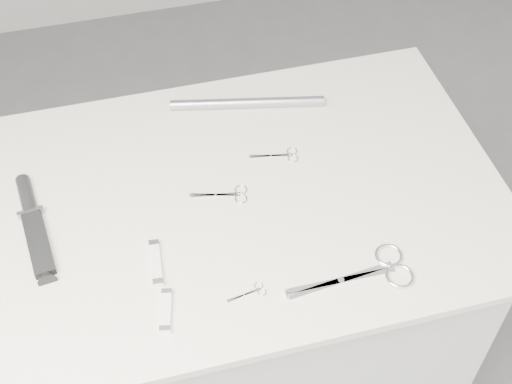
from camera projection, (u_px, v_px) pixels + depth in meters
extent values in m
cube|color=silver|center=(252.00, 316.00, 1.77)|extent=(0.90, 0.60, 0.90)
cube|color=beige|center=(252.00, 196.00, 1.42)|extent=(1.00, 0.70, 0.02)
cube|color=silver|center=(341.00, 281.00, 1.27)|extent=(0.20, 0.04, 0.00)
cylinder|color=silver|center=(341.00, 280.00, 1.27)|extent=(0.01, 0.01, 0.01)
torus|color=silver|center=(389.00, 255.00, 1.31)|extent=(0.05, 0.05, 0.01)
torus|color=silver|center=(400.00, 276.00, 1.28)|extent=(0.05, 0.05, 0.01)
cube|color=silver|center=(215.00, 195.00, 1.41)|extent=(0.10, 0.04, 0.00)
cylinder|color=silver|center=(215.00, 195.00, 1.41)|extent=(0.01, 0.01, 0.00)
torus|color=silver|center=(241.00, 190.00, 1.42)|extent=(0.03, 0.03, 0.00)
torus|color=silver|center=(241.00, 199.00, 1.40)|extent=(0.03, 0.03, 0.00)
cube|color=silver|center=(271.00, 156.00, 1.48)|extent=(0.09, 0.03, 0.00)
cylinder|color=silver|center=(271.00, 156.00, 1.48)|extent=(0.00, 0.00, 0.00)
torus|color=silver|center=(292.00, 151.00, 1.49)|extent=(0.02, 0.02, 0.00)
torus|color=silver|center=(293.00, 158.00, 1.47)|extent=(0.02, 0.02, 0.00)
cube|color=silver|center=(244.00, 295.00, 1.25)|extent=(0.06, 0.02, 0.00)
cylinder|color=silver|center=(244.00, 295.00, 1.25)|extent=(0.00, 0.00, 0.00)
torus|color=silver|center=(259.00, 286.00, 1.27)|extent=(0.02, 0.02, 0.00)
torus|color=silver|center=(262.00, 292.00, 1.26)|extent=(0.02, 0.02, 0.00)
cube|color=black|center=(38.00, 242.00, 1.32)|extent=(0.06, 0.16, 0.02)
cube|color=#96999E|center=(31.00, 212.00, 1.37)|extent=(0.06, 0.02, 0.02)
cylinder|color=black|center=(26.00, 195.00, 1.40)|extent=(0.04, 0.10, 0.03)
cube|color=white|center=(166.00, 311.00, 1.23)|extent=(0.03, 0.08, 0.01)
cube|color=silver|center=(167.00, 292.00, 1.25)|extent=(0.02, 0.01, 0.01)
cube|color=silver|center=(165.00, 330.00, 1.21)|extent=(0.02, 0.01, 0.01)
cube|color=white|center=(156.00, 263.00, 1.29)|extent=(0.03, 0.10, 0.01)
cube|color=silver|center=(154.00, 243.00, 1.32)|extent=(0.02, 0.01, 0.01)
cube|color=silver|center=(158.00, 282.00, 1.27)|extent=(0.02, 0.01, 0.01)
cylinder|color=#96999E|center=(247.00, 103.00, 1.57)|extent=(0.34, 0.09, 0.02)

